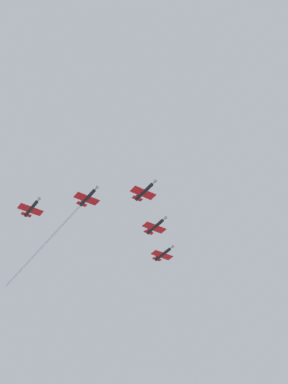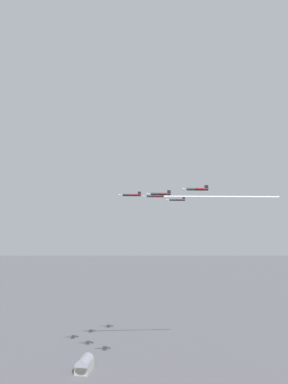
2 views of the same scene
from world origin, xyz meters
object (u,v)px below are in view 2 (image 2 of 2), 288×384
at_px(jet_starboard_inner, 200,197).
at_px(hangar, 84,365).
at_px(jet_port_inner, 160,194).
at_px(jet_starboard_outer, 177,200).
at_px(jet_lead, 131,195).
at_px(jet_port_outer, 197,189).

bearing_deg(jet_starboard_inner, hangar, 59.14).
height_order(jet_port_inner, jet_starboard_inner, jet_starboard_inner).
bearing_deg(hangar, jet_starboard_outer, -103.18).
bearing_deg(jet_starboard_inner, jet_port_inner, 136.74).
relative_size(jet_port_inner, jet_starboard_outer, 1.00).
xyz_separation_m(jet_lead, jet_starboard_outer, (32.95, -23.00, -0.29)).
bearing_deg(jet_port_inner, hangar, 31.95).
height_order(jet_lead, jet_starboard_outer, jet_lead).
bearing_deg(jet_lead, jet_starboard_outer, -46.08).
height_order(hangar, jet_lead, jet_lead).
bearing_deg(hangar, jet_starboard_inner, -108.71).
bearing_deg(jet_port_inner, jet_lead, 44.93).
height_order(jet_port_outer, jet_starboard_outer, jet_port_outer).
height_order(hangar, jet_port_inner, jet_port_inner).
distance_m(hangar, jet_port_inner, 134.97).
xyz_separation_m(jet_starboard_inner, jet_starboard_outer, (11.51, 13.68, -0.93)).
distance_m(jet_port_inner, jet_starboard_inner, 38.30).
relative_size(hangar, jet_port_inner, 1.17).
relative_size(jet_port_inner, jet_starboard_inner, 0.15).
height_order(jet_lead, jet_starboard_inner, jet_starboard_inner).
bearing_deg(jet_lead, jet_starboard_inner, -70.85).
distance_m(jet_lead, jet_starboard_inner, 42.49).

